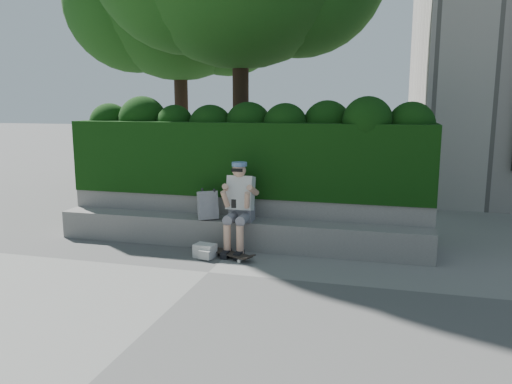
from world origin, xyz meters
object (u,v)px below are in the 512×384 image
(skateboard, at_px, (229,254))
(backpack_plaid, at_px, (208,205))
(backpack_ground, at_px, (205,251))
(person, at_px, (239,203))

(skateboard, distance_m, backpack_plaid, 0.92)
(skateboard, relative_size, backpack_ground, 2.56)
(skateboard, relative_size, backpack_plaid, 1.76)
(backpack_plaid, xyz_separation_m, backpack_ground, (0.14, -0.53, -0.57))
(person, bearing_deg, backpack_ground, -132.02)
(skateboard, xyz_separation_m, backpack_plaid, (-0.50, 0.47, 0.61))
(person, height_order, backpack_ground, person)
(person, bearing_deg, backpack_plaid, 171.48)
(backpack_plaid, bearing_deg, person, -40.85)
(backpack_plaid, height_order, backpack_ground, backpack_plaid)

